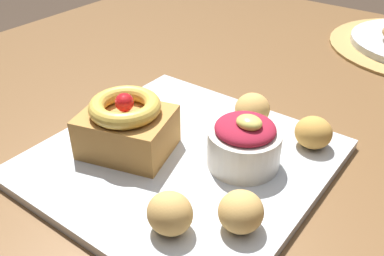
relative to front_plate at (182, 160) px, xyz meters
name	(u,v)px	position (x,y,z in m)	size (l,w,h in m)	color
dining_table	(287,155)	(0.04, 0.22, -0.10)	(1.21, 0.97, 0.73)	brown
front_plate	(182,160)	(0.00, 0.00, 0.00)	(0.31, 0.31, 0.01)	silver
cake_slice	(127,126)	(-0.06, -0.03, 0.04)	(0.12, 0.10, 0.07)	#B77F3D
berry_ramekin	(244,143)	(0.06, 0.03, 0.03)	(0.08, 0.08, 0.07)	silver
fritter_front	(170,213)	(0.06, -0.10, 0.03)	(0.04, 0.04, 0.04)	tan
fritter_middle	(241,212)	(0.11, -0.06, 0.03)	(0.04, 0.04, 0.04)	tan
fritter_back	(252,109)	(0.03, 0.11, 0.03)	(0.04, 0.05, 0.04)	tan
fritter_extra	(313,133)	(0.11, 0.11, 0.02)	(0.04, 0.04, 0.04)	gold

